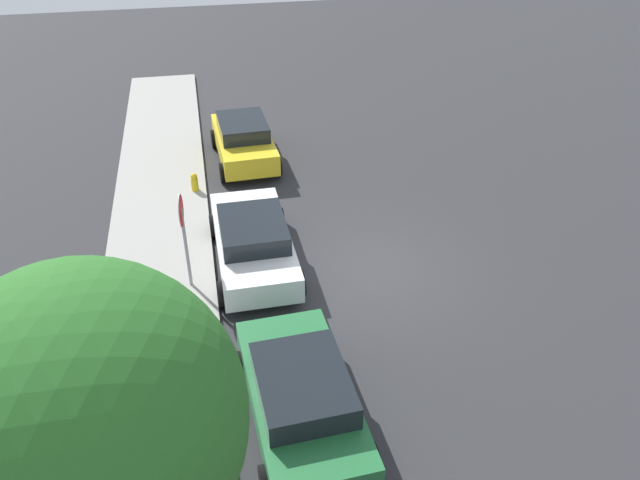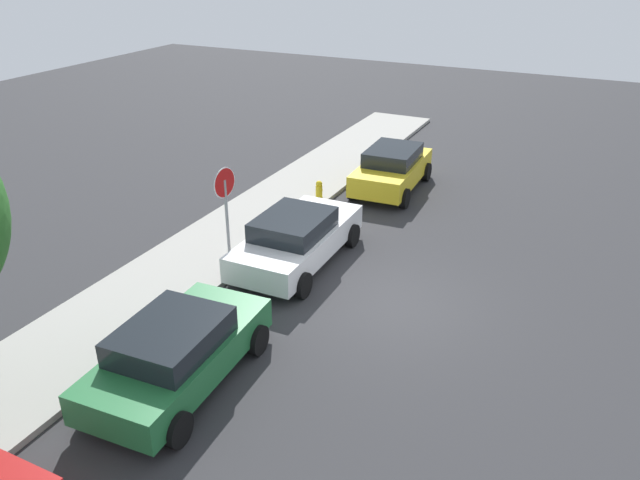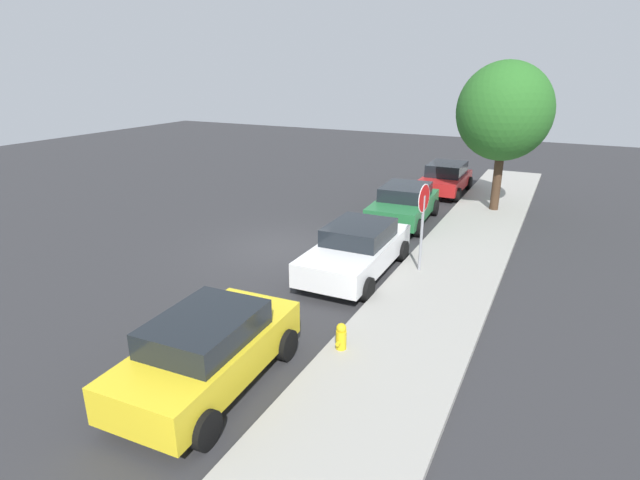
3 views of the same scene
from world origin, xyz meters
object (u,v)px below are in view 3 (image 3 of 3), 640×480
object	(u,v)px
parked_car_green	(404,204)
parked_car_red	(445,178)
parked_car_white	(357,249)
street_tree_near_corner	(504,112)
parked_car_yellow	(208,350)
fire_hydrant	(341,339)
stop_sign	(423,213)

from	to	relation	value
parked_car_green	parked_car_red	bearing A→B (deg)	176.34
parked_car_white	street_tree_near_corner	world-z (taller)	street_tree_near_corner
parked_car_yellow	parked_car_red	distance (m)	16.76
fire_hydrant	parked_car_green	bearing A→B (deg)	-169.98
parked_car_red	street_tree_near_corner	size ratio (longest dim) A/B	0.65
parked_car_white	parked_car_yellow	distance (m)	6.17
stop_sign	fire_hydrant	distance (m)	5.06
parked_car_red	fire_hydrant	world-z (taller)	parked_car_red
stop_sign	parked_car_red	bearing A→B (deg)	-170.77
stop_sign	parked_car_white	world-z (taller)	stop_sign
parked_car_red	parked_car_white	bearing A→B (deg)	-0.17
parked_car_green	parked_car_yellow	world-z (taller)	parked_car_yellow
parked_car_green	parked_car_red	distance (m)	5.24
parked_car_green	street_tree_near_corner	size ratio (longest dim) A/B	0.72
street_tree_near_corner	parked_car_green	bearing A→B (deg)	-44.91
parked_car_green	street_tree_near_corner	xyz separation A→B (m)	(-2.86, 2.85, 3.25)
street_tree_near_corner	fire_hydrant	xyz separation A→B (m)	(12.34, -1.18, -3.63)
parked_car_white	parked_car_green	xyz separation A→B (m)	(-5.36, -0.30, -0.00)
parked_car_yellow	fire_hydrant	distance (m)	2.71
parked_car_yellow	street_tree_near_corner	distance (m)	15.03
stop_sign	parked_car_red	size ratio (longest dim) A/B	0.69
stop_sign	fire_hydrant	size ratio (longest dim) A/B	3.68
street_tree_near_corner	parked_car_yellow	bearing A→B (deg)	-11.45
parked_car_yellow	fire_hydrant	xyz separation A→B (m)	(-2.05, 1.73, -0.40)
parked_car_red	fire_hydrant	size ratio (longest dim) A/B	5.34
stop_sign	parked_car_white	size ratio (longest dim) A/B	0.58
street_tree_near_corner	fire_hydrant	bearing A→B (deg)	-5.45
parked_car_yellow	parked_car_red	size ratio (longest dim) A/B	1.07
street_tree_near_corner	stop_sign	bearing A→B (deg)	-6.94
parked_car_green	fire_hydrant	xyz separation A→B (m)	(9.48, 1.67, -0.37)
parked_car_yellow	fire_hydrant	size ratio (longest dim) A/B	5.69
stop_sign	street_tree_near_corner	size ratio (longest dim) A/B	0.45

